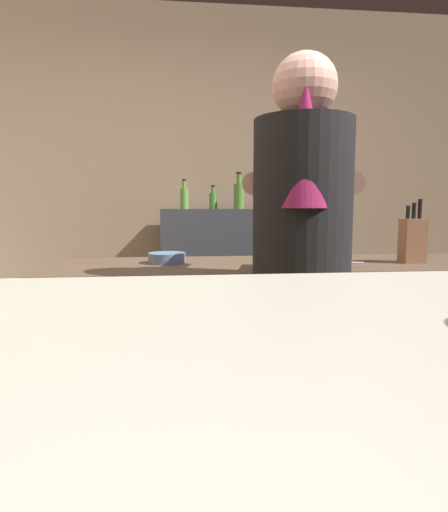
{
  "coord_description": "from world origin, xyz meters",
  "views": [
    {
      "loc": [
        -0.13,
        -1.31,
        1.17
      ],
      "look_at": [
        -0.07,
        -0.75,
        1.11
      ],
      "focal_mm": 30.47,
      "sensor_mm": 36.0,
      "label": 1
    }
  ],
  "objects": [
    {
      "name": "wall_back",
      "position": [
        0.0,
        2.2,
        1.35
      ],
      "size": [
        5.2,
        0.1,
        2.7
      ],
      "primitive_type": "cube",
      "color": "#90765B",
      "rests_on": "ground"
    },
    {
      "name": "prep_counter",
      "position": [
        0.35,
        0.61,
        0.46
      ],
      "size": [
        2.1,
        0.6,
        0.92
      ],
      "primitive_type": "cube",
      "color": "brown",
      "rests_on": "ground"
    },
    {
      "name": "back_shelf",
      "position": [
        0.18,
        1.92,
        0.58
      ],
      "size": [
        0.86,
        0.36,
        1.15
      ],
      "primitive_type": "cube",
      "color": "#363940",
      "rests_on": "ground"
    },
    {
      "name": "bartender",
      "position": [
        0.3,
        0.16,
        0.97
      ],
      "size": [
        0.48,
        0.55,
        1.68
      ],
      "rotation": [
        0.0,
        0.0,
        1.33
      ],
      "color": "#283131",
      "rests_on": "ground"
    },
    {
      "name": "knife_block",
      "position": [
        0.94,
        0.56,
        1.02
      ],
      "size": [
        0.1,
        0.08,
        0.29
      ],
      "color": "brown",
      "rests_on": "prep_counter"
    },
    {
      "name": "mixing_bowl",
      "position": [
        -0.18,
        0.66,
        0.94
      ],
      "size": [
        0.17,
        0.17,
        0.05
      ],
      "primitive_type": "cylinder",
      "color": "slate",
      "rests_on": "prep_counter"
    },
    {
      "name": "chefs_knife",
      "position": [
        0.58,
        0.56,
        0.92
      ],
      "size": [
        0.24,
        0.1,
        0.01
      ],
      "primitive_type": "cube",
      "rotation": [
        0.0,
        0.0,
        -0.27
      ],
      "color": "silver",
      "rests_on": "prep_counter"
    },
    {
      "name": "bottle_olive_oil",
      "position": [
        -0.07,
        1.9,
        1.24
      ],
      "size": [
        0.06,
        0.06,
        0.22
      ],
      "color": "#548E3B",
      "rests_on": "back_shelf"
    },
    {
      "name": "bottle_soy",
      "position": [
        0.33,
        1.95,
        1.22
      ],
      "size": [
        0.06,
        0.06,
        0.18
      ],
      "color": "#3C6294",
      "rests_on": "back_shelf"
    },
    {
      "name": "bottle_hot_sauce",
      "position": [
        0.32,
        1.86,
        1.26
      ],
      "size": [
        0.07,
        0.07,
        0.27
      ],
      "color": "#4D7F2F",
      "rests_on": "back_shelf"
    },
    {
      "name": "bottle_vinegar",
      "position": [
        0.14,
        1.92,
        1.22
      ],
      "size": [
        0.06,
        0.06,
        0.17
      ],
      "color": "#477D37",
      "rests_on": "back_shelf"
    }
  ]
}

